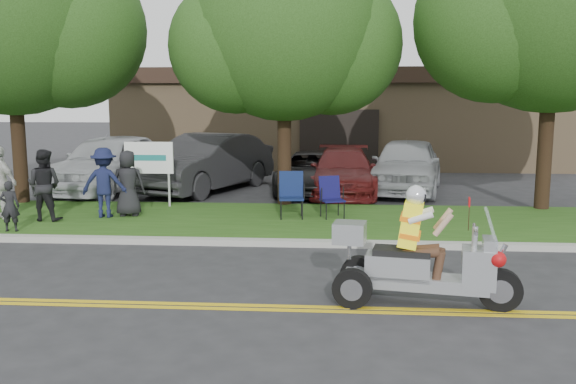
# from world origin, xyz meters

# --- Properties ---
(ground) EXTENTS (120.00, 120.00, 0.00)m
(ground) POSITION_xyz_m (0.00, 0.00, 0.00)
(ground) COLOR #28282B
(ground) RESTS_ON ground
(centerline_near) EXTENTS (60.00, 0.10, 0.01)m
(centerline_near) POSITION_xyz_m (0.00, -0.58, 0.01)
(centerline_near) COLOR gold
(centerline_near) RESTS_ON ground
(centerline_far) EXTENTS (60.00, 0.10, 0.01)m
(centerline_far) POSITION_xyz_m (0.00, -0.42, 0.01)
(centerline_far) COLOR gold
(centerline_far) RESTS_ON ground
(curb) EXTENTS (60.00, 0.25, 0.12)m
(curb) POSITION_xyz_m (0.00, 3.05, 0.06)
(curb) COLOR #A8A89E
(curb) RESTS_ON ground
(grass_verge) EXTENTS (60.00, 4.00, 0.10)m
(grass_verge) POSITION_xyz_m (0.00, 5.20, 0.06)
(grass_verge) COLOR #244B14
(grass_verge) RESTS_ON ground
(commercial_building) EXTENTS (18.00, 8.20, 4.00)m
(commercial_building) POSITION_xyz_m (2.00, 18.98, 2.01)
(commercial_building) COLOR #9E7F5B
(commercial_building) RESTS_ON ground
(tree_left) EXTENTS (6.62, 5.40, 7.78)m
(tree_left) POSITION_xyz_m (-6.44, 7.03, 4.85)
(tree_left) COLOR #332114
(tree_left) RESTS_ON ground
(tree_mid) EXTENTS (5.88, 4.80, 7.05)m
(tree_mid) POSITION_xyz_m (0.55, 7.23, 4.43)
(tree_mid) COLOR #332114
(tree_mid) RESTS_ON ground
(tree_right) EXTENTS (6.86, 5.60, 8.07)m
(tree_right) POSITION_xyz_m (7.06, 7.03, 5.03)
(tree_right) COLOR #332114
(tree_right) RESTS_ON ground
(business_sign) EXTENTS (1.25, 0.06, 1.75)m
(business_sign) POSITION_xyz_m (-2.90, 6.60, 1.26)
(business_sign) COLOR silver
(business_sign) RESTS_ON ground
(trike_scooter) EXTENTS (2.58, 1.04, 1.69)m
(trike_scooter) POSITION_xyz_m (2.90, -0.20, 0.59)
(trike_scooter) COLOR black
(trike_scooter) RESTS_ON ground
(lawn_chair_a) EXTENTS (0.61, 0.63, 1.06)m
(lawn_chair_a) POSITION_xyz_m (0.80, 5.43, 0.70)
(lawn_chair_a) COLOR black
(lawn_chair_a) RESTS_ON grass_verge
(lawn_chair_b) EXTENTS (0.64, 0.65, 0.95)m
(lawn_chair_b) POSITION_xyz_m (1.72, 5.51, 0.64)
(lawn_chair_b) COLOR black
(lawn_chair_b) RESTS_ON grass_verge
(spectator_adult_mid) EXTENTS (0.82, 0.66, 1.62)m
(spectator_adult_mid) POSITION_xyz_m (-4.73, 4.64, 0.91)
(spectator_adult_mid) COLOR black
(spectator_adult_mid) RESTS_ON grass_verge
(spectator_adult_right) EXTENTS (1.06, 0.74, 1.67)m
(spectator_adult_right) POSITION_xyz_m (-5.83, 4.78, 0.94)
(spectator_adult_right) COLOR silver
(spectator_adult_right) RESTS_ON grass_verge
(spectator_chair_a) EXTENTS (1.08, 0.67, 1.62)m
(spectator_chair_a) POSITION_xyz_m (-3.52, 5.12, 0.91)
(spectator_chair_a) COLOR #151A3C
(spectator_chair_a) RESTS_ON grass_verge
(spectator_chair_b) EXTENTS (0.82, 0.60, 1.55)m
(spectator_chair_b) POSITION_xyz_m (-3.02, 5.31, 0.88)
(spectator_chair_b) COLOR black
(spectator_chair_b) RESTS_ON grass_verge
(child_left) EXTENTS (0.43, 0.32, 1.06)m
(child_left) POSITION_xyz_m (-4.92, 3.49, 0.64)
(child_left) COLOR black
(child_left) RESTS_ON grass_verge
(parked_car_far_left) EXTENTS (3.19, 5.59, 1.79)m
(parked_car_far_left) POSITION_xyz_m (-5.00, 9.51, 0.90)
(parked_car_far_left) COLOR silver
(parked_car_far_left) RESTS_ON ground
(parked_car_left) EXTENTS (3.76, 5.63, 1.75)m
(parked_car_left) POSITION_xyz_m (-2.10, 9.82, 0.88)
(parked_car_left) COLOR #28272A
(parked_car_left) RESTS_ON ground
(parked_car_mid) EXTENTS (2.11, 4.46, 1.23)m
(parked_car_mid) POSITION_xyz_m (1.13, 9.73, 0.62)
(parked_car_mid) COLOR black
(parked_car_mid) RESTS_ON ground
(parked_car_right) EXTENTS (1.98, 4.69, 1.35)m
(parked_car_right) POSITION_xyz_m (2.07, 9.53, 0.67)
(parked_car_right) COLOR #531313
(parked_car_right) RESTS_ON ground
(parked_car_far_right) EXTENTS (2.89, 5.14, 1.65)m
(parked_car_far_right) POSITION_xyz_m (4.00, 10.13, 0.83)
(parked_car_far_right) COLOR #9C9EA2
(parked_car_far_right) RESTS_ON ground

